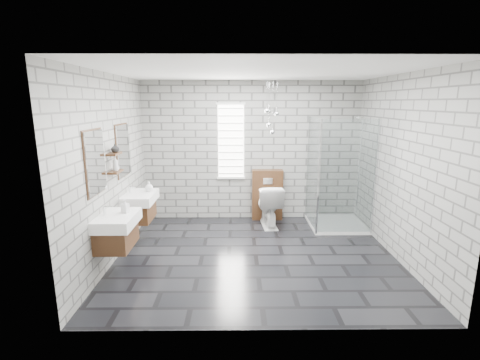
{
  "coord_description": "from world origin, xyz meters",
  "views": [
    {
      "loc": [
        -0.29,
        -4.95,
        2.29
      ],
      "look_at": [
        -0.24,
        0.35,
        1.1
      ],
      "focal_mm": 26.0,
      "sensor_mm": 36.0,
      "label": 1
    }
  ],
  "objects_px": {
    "vanity_right": "(138,199)",
    "shower_enclosure": "(334,202)",
    "cistern_panel": "(267,195)",
    "vanity_left": "(114,222)",
    "toilet": "(269,205)"
  },
  "relations": [
    {
      "from": "vanity_left",
      "to": "vanity_right",
      "type": "xyz_separation_m",
      "value": [
        0.0,
        1.11,
        0.0
      ]
    },
    {
      "from": "toilet",
      "to": "vanity_right",
      "type": "bearing_deg",
      "value": 15.59
    },
    {
      "from": "vanity_right",
      "to": "toilet",
      "type": "distance_m",
      "value": 2.39
    },
    {
      "from": "vanity_left",
      "to": "cistern_panel",
      "type": "xyz_separation_m",
      "value": [
        2.22,
        2.29,
        -0.26
      ]
    },
    {
      "from": "vanity_right",
      "to": "cistern_panel",
      "type": "relative_size",
      "value": 1.57
    },
    {
      "from": "vanity_left",
      "to": "cistern_panel",
      "type": "height_order",
      "value": "vanity_left"
    },
    {
      "from": "vanity_left",
      "to": "cistern_panel",
      "type": "bearing_deg",
      "value": 45.92
    },
    {
      "from": "cistern_panel",
      "to": "vanity_left",
      "type": "bearing_deg",
      "value": -134.08
    },
    {
      "from": "vanity_right",
      "to": "shower_enclosure",
      "type": "distance_m",
      "value": 3.48
    },
    {
      "from": "shower_enclosure",
      "to": "toilet",
      "type": "bearing_deg",
      "value": 173.29
    },
    {
      "from": "vanity_left",
      "to": "cistern_panel",
      "type": "relative_size",
      "value": 1.57
    },
    {
      "from": "vanity_left",
      "to": "shower_enclosure",
      "type": "distance_m",
      "value": 3.85
    },
    {
      "from": "vanity_right",
      "to": "shower_enclosure",
      "type": "bearing_deg",
      "value": 11.1
    },
    {
      "from": "vanity_right",
      "to": "cistern_panel",
      "type": "distance_m",
      "value": 2.53
    },
    {
      "from": "vanity_left",
      "to": "shower_enclosure",
      "type": "height_order",
      "value": "shower_enclosure"
    }
  ]
}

